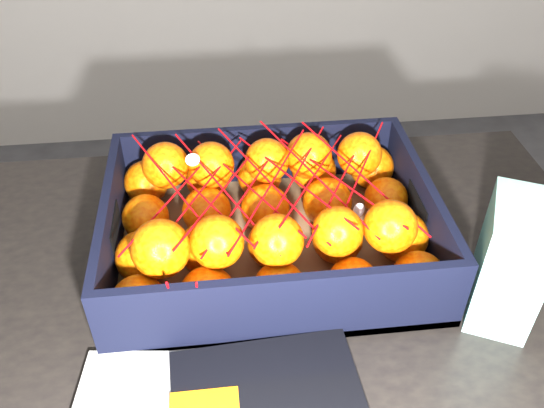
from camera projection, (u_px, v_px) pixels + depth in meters
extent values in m
cube|color=black|center=(196.00, 335.00, 0.74)|extent=(1.20, 0.80, 0.04)
cylinder|color=black|center=(453.00, 293.00, 1.30)|extent=(0.06, 0.06, 0.71)
cube|color=brown|center=(270.00, 247.00, 0.83)|extent=(0.45, 0.33, 0.01)
cube|color=black|center=(259.00, 156.00, 0.93)|extent=(0.45, 0.01, 0.11)
cube|color=black|center=(284.00, 310.00, 0.68)|extent=(0.45, 0.01, 0.11)
cube|color=black|center=(111.00, 233.00, 0.78)|extent=(0.01, 0.31, 0.11)
cube|color=black|center=(420.00, 210.00, 0.82)|extent=(0.01, 0.31, 0.11)
sphere|color=#FF5F05|center=(139.00, 303.00, 0.70)|extent=(0.07, 0.07, 0.07)
sphere|color=#FF5F05|center=(142.00, 257.00, 0.76)|extent=(0.07, 0.07, 0.07)
sphere|color=#FF5F05|center=(146.00, 217.00, 0.82)|extent=(0.07, 0.07, 0.07)
sphere|color=#FF5F05|center=(146.00, 182.00, 0.88)|extent=(0.07, 0.07, 0.07)
sphere|color=#FF5F05|center=(208.00, 294.00, 0.71)|extent=(0.07, 0.07, 0.07)
sphere|color=#FF5F05|center=(205.00, 249.00, 0.77)|extent=(0.07, 0.07, 0.07)
sphere|color=#FF5F05|center=(207.00, 211.00, 0.83)|extent=(0.07, 0.07, 0.07)
sphere|color=#FF5F05|center=(207.00, 179.00, 0.89)|extent=(0.07, 0.07, 0.07)
sphere|color=#FF5F05|center=(279.00, 287.00, 0.72)|extent=(0.07, 0.07, 0.07)
sphere|color=#FF5F05|center=(272.00, 244.00, 0.78)|extent=(0.07, 0.07, 0.07)
sphere|color=#FF5F05|center=(265.00, 208.00, 0.84)|extent=(0.07, 0.07, 0.07)
sphere|color=#FF5F05|center=(260.00, 176.00, 0.90)|extent=(0.07, 0.07, 0.07)
sphere|color=#FF5F05|center=(353.00, 283.00, 0.72)|extent=(0.07, 0.07, 0.07)
sphere|color=#FF5F05|center=(337.00, 238.00, 0.79)|extent=(0.07, 0.07, 0.07)
sphere|color=#FF5F05|center=(327.00, 202.00, 0.85)|extent=(0.07, 0.07, 0.07)
sphere|color=#FF5F05|center=(314.00, 170.00, 0.91)|extent=(0.07, 0.07, 0.07)
sphere|color=#FF5F05|center=(418.00, 277.00, 0.73)|extent=(0.07, 0.07, 0.07)
sphere|color=#FF5F05|center=(402.00, 237.00, 0.79)|extent=(0.07, 0.07, 0.07)
sphere|color=#FF5F05|center=(386.00, 199.00, 0.85)|extent=(0.07, 0.07, 0.07)
sphere|color=#FF5F05|center=(372.00, 167.00, 0.92)|extent=(0.07, 0.07, 0.07)
sphere|color=#FF5F05|center=(160.00, 249.00, 0.69)|extent=(0.07, 0.07, 0.07)
sphere|color=#FF5F05|center=(166.00, 165.00, 0.83)|extent=(0.07, 0.07, 0.07)
sphere|color=#FF5F05|center=(217.00, 242.00, 0.70)|extent=(0.07, 0.07, 0.07)
sphere|color=#FF5F05|center=(211.00, 165.00, 0.83)|extent=(0.07, 0.07, 0.07)
sphere|color=#FF5F05|center=(277.00, 241.00, 0.70)|extent=(0.07, 0.07, 0.07)
sphere|color=#FF5F05|center=(267.00, 161.00, 0.84)|extent=(0.07, 0.07, 0.07)
sphere|color=#FF5F05|center=(338.00, 231.00, 0.72)|extent=(0.06, 0.06, 0.06)
sphere|color=#FF5F05|center=(309.00, 156.00, 0.85)|extent=(0.07, 0.07, 0.07)
sphere|color=#FF5F05|center=(390.00, 227.00, 0.72)|extent=(0.07, 0.07, 0.07)
sphere|color=#FF5F05|center=(359.00, 154.00, 0.85)|extent=(0.07, 0.07, 0.07)
cylinder|color=#C1070B|center=(175.00, 189.00, 0.75)|extent=(0.13, 0.23, 0.03)
cylinder|color=#C1070B|center=(199.00, 193.00, 0.75)|extent=(0.13, 0.23, 0.01)
cylinder|color=#C1070B|center=(223.00, 189.00, 0.75)|extent=(0.13, 0.23, 0.03)
cylinder|color=#C1070B|center=(246.00, 184.00, 0.76)|extent=(0.13, 0.23, 0.01)
cylinder|color=#C1070B|center=(269.00, 182.00, 0.76)|extent=(0.13, 0.23, 0.03)
cylinder|color=#C1070B|center=(292.00, 178.00, 0.76)|extent=(0.13, 0.23, 0.01)
cylinder|color=#C1070B|center=(315.00, 175.00, 0.77)|extent=(0.13, 0.23, 0.04)
cylinder|color=#C1070B|center=(337.00, 179.00, 0.77)|extent=(0.13, 0.23, 0.01)
cylinder|color=#C1070B|center=(360.00, 174.00, 0.77)|extent=(0.13, 0.23, 0.03)
cylinder|color=#C1070B|center=(176.00, 193.00, 0.75)|extent=(0.13, 0.23, 0.01)
cylinder|color=#C1070B|center=(200.00, 193.00, 0.75)|extent=(0.13, 0.23, 0.00)
cylinder|color=#C1070B|center=(223.00, 189.00, 0.75)|extent=(0.13, 0.23, 0.01)
cylinder|color=#C1070B|center=(247.00, 192.00, 0.75)|extent=(0.13, 0.23, 0.01)
cylinder|color=#C1070B|center=(270.00, 186.00, 0.75)|extent=(0.13, 0.23, 0.02)
cylinder|color=#C1070B|center=(293.00, 181.00, 0.76)|extent=(0.13, 0.23, 0.02)
cylinder|color=#C1070B|center=(314.00, 175.00, 0.77)|extent=(0.13, 0.23, 0.03)
cylinder|color=#C1070B|center=(339.00, 184.00, 0.76)|extent=(0.13, 0.23, 0.01)
cylinder|color=#C1070B|center=(359.00, 176.00, 0.78)|extent=(0.13, 0.23, 0.02)
cylinder|color=#C1070B|center=(171.00, 298.00, 0.66)|extent=(0.00, 0.03, 0.09)
cylinder|color=#C1070B|center=(198.00, 296.00, 0.66)|extent=(0.01, 0.04, 0.08)
cube|color=white|center=(510.00, 262.00, 0.70)|extent=(0.11, 0.13, 0.17)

